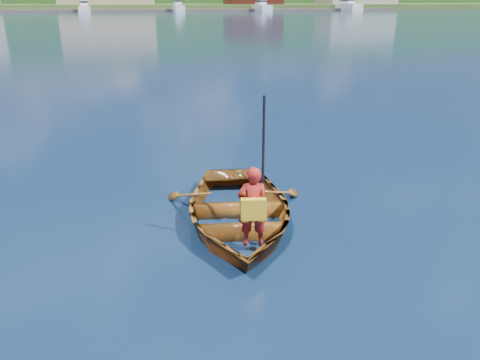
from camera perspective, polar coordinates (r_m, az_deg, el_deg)
ground at (r=7.15m, az=7.94°, el=-6.79°), size 600.00×600.00×0.00m
rowboat at (r=7.39m, az=-0.30°, el=-3.79°), size 3.03×3.83×0.72m
child_paddler at (r=6.39m, az=1.58°, el=-3.23°), size 0.46×0.38×2.07m
dock at (r=154.27m, az=-10.50°, el=19.68°), size 160.05×7.89×0.80m
marina_yachts at (r=149.82m, az=-9.18°, el=20.10°), size 143.15×13.13×4.39m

